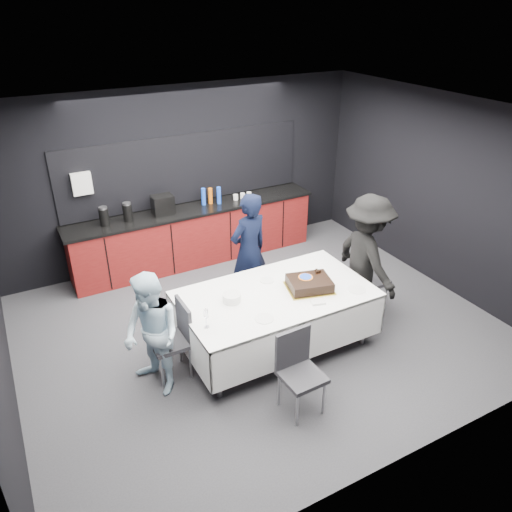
{
  "coord_description": "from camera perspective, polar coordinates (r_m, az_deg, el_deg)",
  "views": [
    {
      "loc": [
        -2.63,
        -4.78,
        3.98
      ],
      "look_at": [
        0.0,
        0.1,
        1.05
      ],
      "focal_mm": 35.0,
      "sensor_mm": 36.0,
      "label": 1
    }
  ],
  "objects": [
    {
      "name": "room_shell",
      "position": [
        5.85,
        0.47,
        6.61
      ],
      "size": [
        6.04,
        5.04,
        2.82
      ],
      "color": "white",
      "rests_on": "ground"
    },
    {
      "name": "chair_right",
      "position": [
        7.02,
        12.51,
        -2.26
      ],
      "size": [
        0.44,
        0.44,
        0.92
      ],
      "color": "#2D2D32",
      "rests_on": "ground"
    },
    {
      "name": "chair_left",
      "position": [
        5.82,
        -9.15,
        -8.85
      ],
      "size": [
        0.42,
        0.42,
        0.92
      ],
      "color": "#2D2D32",
      "rests_on": "ground"
    },
    {
      "name": "ground",
      "position": [
        6.75,
        0.41,
        -8.25
      ],
      "size": [
        6.0,
        6.0,
        0.0
      ],
      "primitive_type": "plane",
      "color": "#3D3D41",
      "rests_on": "ground"
    },
    {
      "name": "loose_plate_right_b",
      "position": [
        6.2,
        11.42,
        -3.76
      ],
      "size": [
        0.22,
        0.22,
        0.01
      ],
      "primitive_type": "cylinder",
      "color": "white",
      "rests_on": "party_table"
    },
    {
      "name": "loose_plate_right_a",
      "position": [
        6.41,
        6.96,
        -2.25
      ],
      "size": [
        0.21,
        0.21,
        0.01
      ],
      "primitive_type": "cylinder",
      "color": "white",
      "rests_on": "party_table"
    },
    {
      "name": "kitchenette",
      "position": [
        8.22,
        -7.13,
        2.92
      ],
      "size": [
        4.1,
        0.64,
        2.05
      ],
      "color": "#600F0F",
      "rests_on": "ground"
    },
    {
      "name": "person_right",
      "position": [
        6.75,
        12.53,
        -0.24
      ],
      "size": [
        0.73,
        1.17,
        1.75
      ],
      "primitive_type": "imported",
      "rotation": [
        0.0,
        0.0,
        1.5
      ],
      "color": "black",
      "rests_on": "ground"
    },
    {
      "name": "chair_near",
      "position": [
        5.35,
        4.83,
        -12.4
      ],
      "size": [
        0.44,
        0.44,
        0.92
      ],
      "color": "#2D2D32",
      "rests_on": "ground"
    },
    {
      "name": "champagne_flute",
      "position": [
        5.38,
        -5.76,
        -6.7
      ],
      "size": [
        0.06,
        0.06,
        0.22
      ],
      "color": "white",
      "rests_on": "party_table"
    },
    {
      "name": "person_center",
      "position": [
        6.85,
        -0.82,
        0.57
      ],
      "size": [
        0.69,
        0.53,
        1.68
      ],
      "primitive_type": "imported",
      "rotation": [
        0.0,
        0.0,
        3.36
      ],
      "color": "black",
      "rests_on": "ground"
    },
    {
      "name": "fork_pile",
      "position": [
        5.87,
        7.09,
        -5.26
      ],
      "size": [
        0.18,
        0.14,
        0.03
      ],
      "primitive_type": "cube",
      "rotation": [
        0.0,
        0.0,
        -0.28
      ],
      "color": "white",
      "rests_on": "party_table"
    },
    {
      "name": "cake_assembly",
      "position": [
        6.11,
        6.12,
        -3.16
      ],
      "size": [
        0.64,
        0.57,
        0.17
      ],
      "color": "gold",
      "rests_on": "party_table"
    },
    {
      "name": "party_table",
      "position": [
        6.1,
        2.24,
        -5.33
      ],
      "size": [
        2.32,
        1.32,
        0.78
      ],
      "color": "#99999E",
      "rests_on": "ground"
    },
    {
      "name": "loose_plate_far",
      "position": [
        6.27,
        1.24,
        -2.79
      ],
      "size": [
        0.18,
        0.18,
        0.01
      ],
      "primitive_type": "cylinder",
      "color": "white",
      "rests_on": "party_table"
    },
    {
      "name": "person_left",
      "position": [
        5.54,
        -11.8,
        -8.83
      ],
      "size": [
        0.74,
        0.84,
        1.45
      ],
      "primitive_type": "imported",
      "rotation": [
        0.0,
        0.0,
        -1.26
      ],
      "color": "silver",
      "rests_on": "ground"
    },
    {
      "name": "loose_plate_near",
      "position": [
        5.57,
        0.96,
        -7.16
      ],
      "size": [
        0.21,
        0.21,
        0.01
      ],
      "primitive_type": "cylinder",
      "color": "white",
      "rests_on": "party_table"
    },
    {
      "name": "plate_stack",
      "position": [
        5.85,
        -2.79,
        -4.79
      ],
      "size": [
        0.21,
        0.21,
        0.1
      ],
      "primitive_type": "cylinder",
      "color": "white",
      "rests_on": "party_table"
    }
  ]
}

